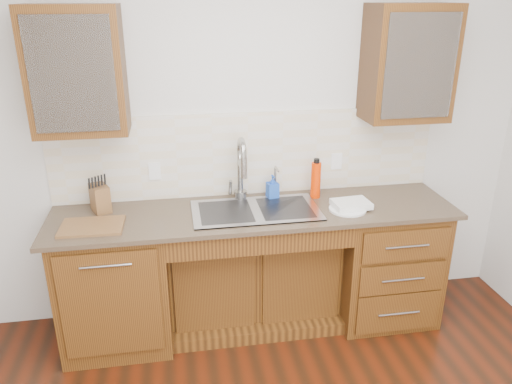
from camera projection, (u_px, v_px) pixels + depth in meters
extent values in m
cube|color=silver|center=(246.00, 132.00, 3.50)|extent=(4.00, 0.10, 2.70)
cube|color=#593014|center=(116.00, 283.00, 3.36)|extent=(0.70, 0.62, 0.88)
cube|color=#593014|center=(253.00, 275.00, 3.62)|extent=(1.20, 0.44, 0.70)
cube|color=#593014|center=(382.00, 259.00, 3.66)|extent=(0.70, 0.62, 0.88)
cube|color=#84705B|center=(255.00, 212.00, 3.33)|extent=(2.70, 0.65, 0.03)
cube|color=beige|center=(248.00, 154.00, 3.50)|extent=(2.70, 0.02, 0.59)
cube|color=#9E9EA5|center=(256.00, 223.00, 3.34)|extent=(0.84, 0.46, 0.19)
cylinder|color=#999993|center=(240.00, 172.00, 3.44)|extent=(0.04, 0.04, 0.40)
cylinder|color=#999993|center=(275.00, 180.00, 3.51)|extent=(0.02, 0.02, 0.24)
cube|color=#593014|center=(77.00, 71.00, 2.96)|extent=(0.55, 0.34, 0.75)
cube|color=#593014|center=(408.00, 63.00, 3.29)|extent=(0.55, 0.34, 0.75)
cube|color=white|center=(155.00, 171.00, 3.42)|extent=(0.08, 0.01, 0.12)
cube|color=white|center=(336.00, 161.00, 3.62)|extent=(0.08, 0.01, 0.12)
imported|color=blue|center=(273.00, 187.00, 3.49)|extent=(0.09, 0.09, 0.17)
cylinder|color=#EC3100|center=(316.00, 180.00, 3.49)|extent=(0.07, 0.07, 0.26)
cylinder|color=white|center=(348.00, 209.00, 3.32)|extent=(0.26, 0.26, 0.01)
cube|color=silver|center=(351.00, 204.00, 3.33)|extent=(0.26, 0.20, 0.04)
cube|color=olive|center=(100.00, 198.00, 3.28)|extent=(0.15, 0.19, 0.18)
cube|color=brown|center=(92.00, 226.00, 3.07)|extent=(0.39, 0.28, 0.02)
imported|color=white|center=(63.00, 80.00, 2.97)|extent=(0.16, 0.16, 0.09)
imported|color=silver|center=(103.00, 79.00, 3.00)|extent=(0.15, 0.15, 0.10)
imported|color=white|center=(394.00, 71.00, 3.30)|extent=(0.17, 0.17, 0.10)
imported|color=white|center=(424.00, 72.00, 3.33)|extent=(0.12, 0.12, 0.09)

